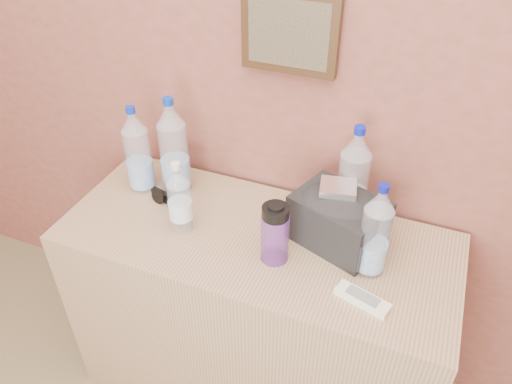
{
  "coord_description": "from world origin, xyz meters",
  "views": [
    {
      "loc": [
        0.34,
        0.59,
        1.92
      ],
      "look_at": [
        -0.12,
        1.71,
        0.99
      ],
      "focal_mm": 35.0,
      "sensor_mm": 36.0,
      "label": 1
    }
  ],
  "objects_px": {
    "nalgene_bottle": "(275,233)",
    "sunglasses": "(169,199)",
    "pet_large_c": "(352,182)",
    "toiletry_bag": "(339,218)",
    "pet_large_a": "(138,154)",
    "pet_large_d": "(375,234)",
    "pet_large_b": "(174,151)",
    "dresser": "(256,316)",
    "pet_small": "(180,201)",
    "ac_remote": "(362,299)",
    "foil_packet": "(338,188)"
  },
  "relations": [
    {
      "from": "pet_large_d",
      "to": "sunglasses",
      "type": "distance_m",
      "value": 0.73
    },
    {
      "from": "pet_large_c",
      "to": "pet_small",
      "type": "xyz_separation_m",
      "value": [
        -0.5,
        -0.24,
        -0.05
      ]
    },
    {
      "from": "ac_remote",
      "to": "foil_packet",
      "type": "relative_size",
      "value": 1.45
    },
    {
      "from": "pet_large_d",
      "to": "foil_packet",
      "type": "bearing_deg",
      "value": 144.4
    },
    {
      "from": "pet_small",
      "to": "sunglasses",
      "type": "height_order",
      "value": "pet_small"
    },
    {
      "from": "pet_large_b",
      "to": "pet_small",
      "type": "height_order",
      "value": "pet_large_b"
    },
    {
      "from": "pet_small",
      "to": "nalgene_bottle",
      "type": "bearing_deg",
      "value": -3.04
    },
    {
      "from": "nalgene_bottle",
      "to": "foil_packet",
      "type": "xyz_separation_m",
      "value": [
        0.14,
        0.16,
        0.09
      ]
    },
    {
      "from": "dresser",
      "to": "pet_large_d",
      "type": "distance_m",
      "value": 0.66
    },
    {
      "from": "dresser",
      "to": "ac_remote",
      "type": "bearing_deg",
      "value": -20.43
    },
    {
      "from": "pet_large_a",
      "to": "pet_large_b",
      "type": "distance_m",
      "value": 0.13
    },
    {
      "from": "nalgene_bottle",
      "to": "pet_small",
      "type": "bearing_deg",
      "value": 176.96
    },
    {
      "from": "pet_large_b",
      "to": "nalgene_bottle",
      "type": "distance_m",
      "value": 0.5
    },
    {
      "from": "pet_large_a",
      "to": "nalgene_bottle",
      "type": "bearing_deg",
      "value": -15.9
    },
    {
      "from": "pet_large_d",
      "to": "toiletry_bag",
      "type": "bearing_deg",
      "value": 145.07
    },
    {
      "from": "foil_packet",
      "to": "pet_large_a",
      "type": "bearing_deg",
      "value": 179.94
    },
    {
      "from": "toiletry_bag",
      "to": "foil_packet",
      "type": "height_order",
      "value": "foil_packet"
    },
    {
      "from": "sunglasses",
      "to": "dresser",
      "type": "bearing_deg",
      "value": 5.0
    },
    {
      "from": "pet_small",
      "to": "toiletry_bag",
      "type": "bearing_deg",
      "value": 15.21
    },
    {
      "from": "dresser",
      "to": "pet_large_b",
      "type": "relative_size",
      "value": 3.57
    },
    {
      "from": "pet_large_c",
      "to": "toiletry_bag",
      "type": "xyz_separation_m",
      "value": [
        -0.01,
        -0.11,
        -0.07
      ]
    },
    {
      "from": "pet_large_a",
      "to": "sunglasses",
      "type": "height_order",
      "value": "pet_large_a"
    },
    {
      "from": "pet_large_a",
      "to": "pet_large_d",
      "type": "xyz_separation_m",
      "value": [
        0.86,
        -0.1,
        -0.01
      ]
    },
    {
      "from": "pet_large_a",
      "to": "ac_remote",
      "type": "xyz_separation_m",
      "value": [
        0.87,
        -0.24,
        -0.13
      ]
    },
    {
      "from": "pet_large_c",
      "to": "foil_packet",
      "type": "xyz_separation_m",
      "value": [
        -0.03,
        -0.1,
        0.04
      ]
    },
    {
      "from": "dresser",
      "to": "nalgene_bottle",
      "type": "height_order",
      "value": "nalgene_bottle"
    },
    {
      "from": "pet_small",
      "to": "pet_large_c",
      "type": "bearing_deg",
      "value": 26.18
    },
    {
      "from": "pet_large_c",
      "to": "pet_small",
      "type": "relative_size",
      "value": 1.4
    },
    {
      "from": "nalgene_bottle",
      "to": "ac_remote",
      "type": "distance_m",
      "value": 0.31
    },
    {
      "from": "dresser",
      "to": "foil_packet",
      "type": "bearing_deg",
      "value": 21.89
    },
    {
      "from": "pet_large_d",
      "to": "ac_remote",
      "type": "relative_size",
      "value": 1.99
    },
    {
      "from": "pet_large_a",
      "to": "sunglasses",
      "type": "xyz_separation_m",
      "value": [
        0.14,
        -0.05,
        -0.13
      ]
    },
    {
      "from": "pet_large_b",
      "to": "toiletry_bag",
      "type": "bearing_deg",
      "value": -5.36
    },
    {
      "from": "pet_large_b",
      "to": "foil_packet",
      "type": "distance_m",
      "value": 0.6
    },
    {
      "from": "ac_remote",
      "to": "sunglasses",
      "type": "bearing_deg",
      "value": -178.56
    },
    {
      "from": "nalgene_bottle",
      "to": "sunglasses",
      "type": "height_order",
      "value": "nalgene_bottle"
    },
    {
      "from": "ac_remote",
      "to": "toiletry_bag",
      "type": "relative_size",
      "value": 0.58
    },
    {
      "from": "pet_large_a",
      "to": "pet_large_d",
      "type": "height_order",
      "value": "pet_large_a"
    },
    {
      "from": "dresser",
      "to": "pet_large_d",
      "type": "bearing_deg",
      "value": -1.1
    },
    {
      "from": "pet_small",
      "to": "ac_remote",
      "type": "xyz_separation_m",
      "value": [
        0.62,
        -0.09,
        -0.1
      ]
    },
    {
      "from": "pet_large_a",
      "to": "pet_large_d",
      "type": "distance_m",
      "value": 0.86
    },
    {
      "from": "pet_large_d",
      "to": "toiletry_bag",
      "type": "height_order",
      "value": "pet_large_d"
    },
    {
      "from": "nalgene_bottle",
      "to": "foil_packet",
      "type": "bearing_deg",
      "value": 49.13
    },
    {
      "from": "sunglasses",
      "to": "pet_large_c",
      "type": "bearing_deg",
      "value": 25.92
    },
    {
      "from": "dresser",
      "to": "pet_large_b",
      "type": "xyz_separation_m",
      "value": [
        -0.37,
        0.14,
        0.57
      ]
    },
    {
      "from": "pet_large_d",
      "to": "nalgene_bottle",
      "type": "xyz_separation_m",
      "value": [
        -0.28,
        -0.06,
        -0.04
      ]
    },
    {
      "from": "pet_large_a",
      "to": "pet_large_b",
      "type": "xyz_separation_m",
      "value": [
        0.12,
        0.04,
        0.02
      ]
    },
    {
      "from": "dresser",
      "to": "pet_large_b",
      "type": "bearing_deg",
      "value": 159.4
    },
    {
      "from": "pet_large_c",
      "to": "foil_packet",
      "type": "bearing_deg",
      "value": -104.23
    },
    {
      "from": "foil_packet",
      "to": "pet_small",
      "type": "bearing_deg",
      "value": -162.85
    }
  ]
}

